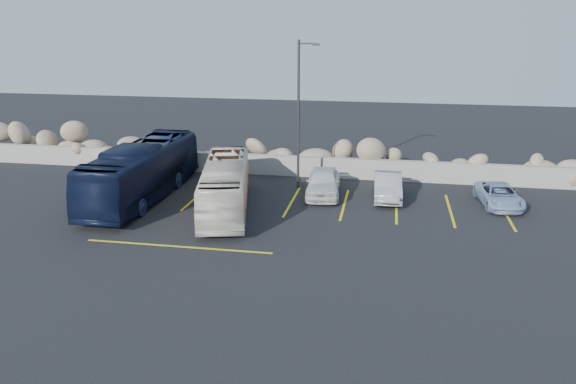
% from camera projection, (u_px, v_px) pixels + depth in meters
% --- Properties ---
extents(ground, '(90.00, 90.00, 0.00)m').
position_uv_depth(ground, '(199.00, 250.00, 22.79)').
color(ground, black).
rests_on(ground, ground).
extents(seawall, '(60.00, 0.40, 1.20)m').
position_uv_depth(seawall, '(264.00, 164.00, 33.90)').
color(seawall, gray).
rests_on(seawall, ground).
extents(riprap_pile, '(54.00, 2.80, 2.60)m').
position_uv_depth(riprap_pile, '(268.00, 149.00, 34.83)').
color(riprap_pile, '#947C61').
rests_on(riprap_pile, ground).
extents(parking_lines, '(18.16, 9.36, 0.01)m').
position_uv_depth(parking_lines, '(328.00, 213.00, 27.23)').
color(parking_lines, gold).
rests_on(parking_lines, ground).
extents(lamppost, '(1.14, 0.18, 8.00)m').
position_uv_depth(lamppost, '(299.00, 111.00, 30.03)').
color(lamppost, '#312E2C').
rests_on(lamppost, ground).
extents(vintage_bus, '(3.97, 8.98, 2.44)m').
position_uv_depth(vintage_bus, '(225.00, 186.00, 27.37)').
color(vintage_bus, silver).
rests_on(vintage_bus, ground).
extents(tour_coach, '(2.46, 10.43, 2.91)m').
position_uv_depth(tour_coach, '(142.00, 171.00, 29.07)').
color(tour_coach, black).
rests_on(tour_coach, ground).
extents(car_a, '(2.06, 4.43, 1.47)m').
position_uv_depth(car_a, '(323.00, 182.00, 29.69)').
color(car_a, silver).
rests_on(car_a, ground).
extents(car_b, '(1.52, 4.03, 1.31)m').
position_uv_depth(car_b, '(388.00, 186.00, 29.23)').
color(car_b, '#ABABAF').
rests_on(car_b, ground).
extents(car_d, '(2.18, 4.04, 1.08)m').
position_uv_depth(car_d, '(499.00, 195.00, 28.13)').
color(car_d, '#8EA5CA').
rests_on(car_d, ground).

